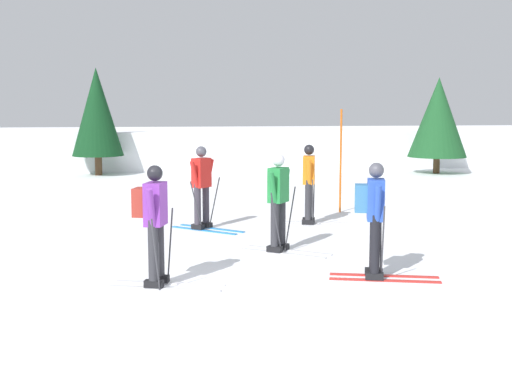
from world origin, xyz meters
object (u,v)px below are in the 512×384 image
(skier_blue, at_px, (374,214))
(skier_orange, at_px, (309,182))
(skier_green, at_px, (279,200))
(conifer_far_right, at_px, (97,112))
(conifer_far_left, at_px, (438,117))
(trail_marker_pole, at_px, (341,161))
(skier_purple, at_px, (154,219))
(skier_red, at_px, (202,185))

(skier_blue, height_order, skier_orange, same)
(skier_green, bearing_deg, conifer_far_right, 106.90)
(skier_orange, height_order, conifer_far_left, conifer_far_left)
(conifer_far_left, relative_size, conifer_far_right, 0.92)
(trail_marker_pole, xyz_separation_m, conifer_far_right, (-6.43, 9.70, 1.08))
(skier_orange, height_order, skier_green, same)
(skier_purple, xyz_separation_m, skier_red, (0.95, 4.30, -0.04))
(skier_orange, bearing_deg, skier_blue, -91.22)
(skier_green, relative_size, conifer_far_right, 0.44)
(skier_green, bearing_deg, skier_red, 116.42)
(skier_red, xyz_separation_m, skier_green, (1.17, -2.35, 0.00))
(skier_blue, height_order, trail_marker_pole, trail_marker_pole)
(skier_orange, xyz_separation_m, conifer_far_right, (-5.33, 11.19, 1.39))
(skier_purple, height_order, trail_marker_pole, trail_marker_pole)
(skier_red, relative_size, skier_green, 1.00)
(skier_red, bearing_deg, skier_purple, -102.51)
(skier_blue, xyz_separation_m, skier_orange, (0.10, 4.60, -0.04))
(skier_blue, bearing_deg, conifer_far_left, 63.38)
(skier_blue, height_order, skier_green, same)
(trail_marker_pole, bearing_deg, skier_orange, -126.54)
(skier_red, distance_m, skier_green, 2.62)
(skier_green, xyz_separation_m, conifer_far_left, (8.36, 12.62, 1.18))
(skier_blue, bearing_deg, conifer_far_right, 108.33)
(skier_purple, distance_m, conifer_far_left, 17.99)
(skier_orange, bearing_deg, conifer_far_left, 54.18)
(skier_purple, relative_size, skier_green, 1.00)
(skier_green, height_order, conifer_far_left, conifer_far_left)
(skier_orange, xyz_separation_m, skier_red, (-2.30, -0.26, 0.00))
(skier_orange, relative_size, conifer_far_right, 0.44)
(skier_purple, height_order, skier_green, same)
(trail_marker_pole, bearing_deg, skier_red, -152.90)
(skier_green, distance_m, conifer_far_left, 15.18)
(skier_green, distance_m, conifer_far_right, 14.48)
(skier_green, height_order, conifer_far_right, conifer_far_right)
(trail_marker_pole, bearing_deg, skier_purple, -125.81)
(conifer_far_left, bearing_deg, trail_marker_pole, -125.69)
(skier_orange, bearing_deg, trail_marker_pole, 53.46)
(skier_orange, height_order, trail_marker_pole, trail_marker_pole)
(skier_blue, bearing_deg, skier_red, 116.93)
(trail_marker_pole, height_order, conifer_far_right, conifer_far_right)
(conifer_far_left, bearing_deg, skier_red, -132.87)
(skier_blue, relative_size, conifer_far_right, 0.44)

